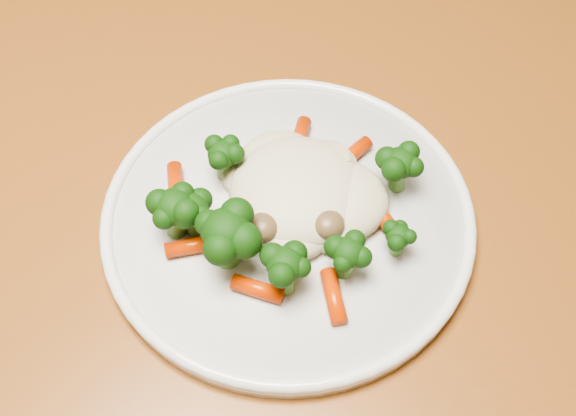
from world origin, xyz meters
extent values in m
plane|color=brown|center=(0.00, 0.00, 0.00)|extent=(3.00, 3.00, 0.00)
cube|color=brown|center=(0.33, -0.24, 0.73)|extent=(1.47, 1.25, 0.04)
cylinder|color=silver|center=(0.27, -0.18, 0.76)|extent=(0.28, 0.28, 0.01)
ellipsoid|color=beige|center=(0.27, -0.17, 0.79)|extent=(0.12, 0.11, 0.05)
ellipsoid|color=black|center=(0.22, -0.23, 0.78)|extent=(0.04, 0.04, 0.04)
ellipsoid|color=black|center=(0.26, -0.24, 0.79)|extent=(0.06, 0.06, 0.05)
ellipsoid|color=black|center=(0.30, -0.24, 0.78)|extent=(0.04, 0.04, 0.04)
ellipsoid|color=black|center=(0.34, -0.21, 0.78)|extent=(0.04, 0.04, 0.03)
ellipsoid|color=black|center=(0.36, -0.17, 0.78)|extent=(0.03, 0.03, 0.03)
ellipsoid|color=black|center=(0.33, -0.12, 0.78)|extent=(0.04, 0.04, 0.04)
ellipsoid|color=black|center=(0.21, -0.17, 0.78)|extent=(0.04, 0.04, 0.03)
ellipsoid|color=black|center=(0.21, -0.24, 0.78)|extent=(0.05, 0.05, 0.04)
cylinder|color=#D73B05|center=(0.25, -0.12, 0.77)|extent=(0.03, 0.05, 0.01)
cylinder|color=#D73B05|center=(0.29, -0.11, 0.77)|extent=(0.02, 0.04, 0.01)
cylinder|color=#D73B05|center=(0.33, -0.15, 0.77)|extent=(0.05, 0.04, 0.01)
cylinder|color=#D73B05|center=(0.19, -0.21, 0.77)|extent=(0.04, 0.05, 0.01)
cylinder|color=#D73B05|center=(0.23, -0.24, 0.77)|extent=(0.04, 0.04, 0.01)
cylinder|color=#D73B05|center=(0.29, -0.25, 0.77)|extent=(0.04, 0.02, 0.01)
cylinder|color=#D73B05|center=(0.34, -0.23, 0.77)|extent=(0.04, 0.04, 0.01)
cylinder|color=#D73B05|center=(0.30, -0.18, 0.78)|extent=(0.02, 0.04, 0.01)
ellipsoid|color=brown|center=(0.29, -0.17, 0.78)|extent=(0.03, 0.03, 0.02)
ellipsoid|color=brown|center=(0.31, -0.19, 0.78)|extent=(0.02, 0.02, 0.02)
ellipsoid|color=brown|center=(0.26, -0.17, 0.78)|extent=(0.02, 0.02, 0.01)
ellipsoid|color=brown|center=(0.27, -0.21, 0.78)|extent=(0.02, 0.02, 0.02)
ellipsoid|color=brown|center=(0.28, -0.17, 0.78)|extent=(0.02, 0.02, 0.02)
cube|color=tan|center=(0.26, -0.14, 0.78)|extent=(0.03, 0.02, 0.01)
cube|color=tan|center=(0.29, -0.13, 0.78)|extent=(0.02, 0.02, 0.01)
cube|color=tan|center=(0.24, -0.14, 0.78)|extent=(0.02, 0.02, 0.01)
cube|color=tan|center=(0.26, -0.14, 0.78)|extent=(0.03, 0.02, 0.01)
camera|label=1|loc=(0.43, -0.46, 1.21)|focal=45.00mm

